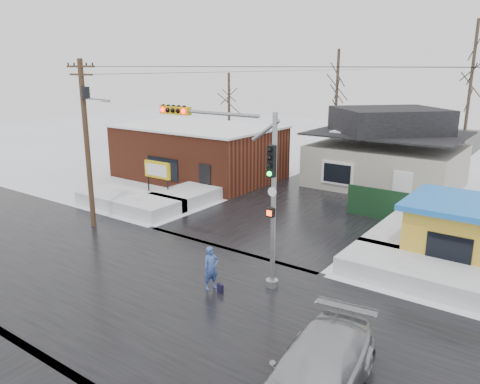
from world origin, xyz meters
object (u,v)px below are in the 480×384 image
Objects in this scene: kiosk at (460,232)px; car at (317,373)px; marquee_sign at (157,171)px; traffic_signal at (240,172)px; pedestrian at (211,268)px; utility_pole at (87,135)px.

kiosk is 0.83× the size of car.
marquee_sign is at bearing 139.65° from car.
traffic_signal reaches higher than kiosk.
pedestrian is (-0.31, -1.54, -3.65)m from traffic_signal.
utility_pole is at bearing 154.52° from car.
kiosk is at bearing 44.84° from traffic_signal.
pedestrian is (10.05, -2.07, -4.23)m from utility_pole.
marquee_sign is at bearing 100.13° from utility_pole.
marquee_sign reaches higher than car.
kiosk is 11.98m from car.
pedestrian is 7.15m from car.
pedestrian is at bearing -11.66° from utility_pole.
traffic_signal is 2.75× the size of marquee_sign.
car is at bearing -96.43° from pedestrian.
kiosk is at bearing 77.79° from car.
kiosk reaches higher than marquee_sign.
traffic_signal is at bearing -29.72° from marquee_sign.
traffic_signal is 10.43m from kiosk.
kiosk is (7.07, 7.03, -3.08)m from traffic_signal.
traffic_signal is 1.52× the size of kiosk.
traffic_signal is 3.95× the size of pedestrian.
utility_pole reaches higher than marquee_sign.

